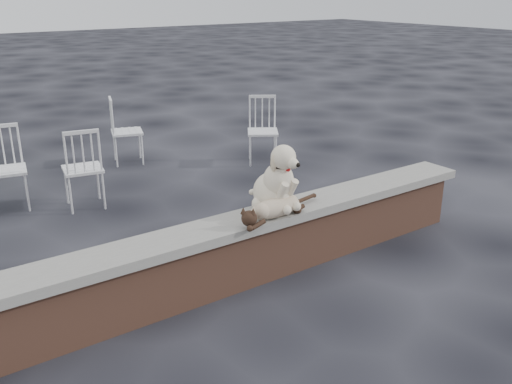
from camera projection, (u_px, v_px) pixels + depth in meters
ground at (187, 300)px, 4.55m from camera, size 60.00×60.00×0.00m
brick_wall at (186, 273)px, 4.46m from camera, size 6.00×0.30×0.50m
capstone at (184, 239)px, 4.36m from camera, size 6.20×0.40×0.08m
dog at (272, 176)px, 4.74m from camera, size 0.47×0.58×0.61m
cat at (275, 206)px, 4.65m from camera, size 1.14×0.42×0.19m
chair_d at (263, 131)px, 7.94m from camera, size 0.78×0.78×0.94m
chair_b at (6, 169)px, 6.27m from camera, size 0.66×0.66×0.94m
chair_c at (82, 167)px, 6.33m from camera, size 0.65×0.65×0.94m
chair_e at (127, 131)px, 7.95m from camera, size 0.70×0.70×0.94m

